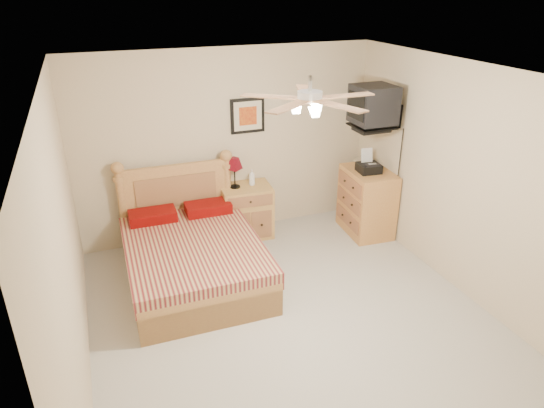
{
  "coord_description": "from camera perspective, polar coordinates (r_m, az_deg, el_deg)",
  "views": [
    {
      "loc": [
        -1.67,
        -3.7,
        3.21
      ],
      "look_at": [
        0.1,
        0.9,
        0.95
      ],
      "focal_mm": 32.0,
      "sensor_mm": 36.0,
      "label": 1
    }
  ],
  "objects": [
    {
      "name": "floor",
      "position": [
        5.18,
        2.62,
        -13.69
      ],
      "size": [
        4.5,
        4.5,
        0.0
      ],
      "primitive_type": "plane",
      "color": "#A7A297",
      "rests_on": "ground"
    },
    {
      "name": "ceiling",
      "position": [
        4.12,
        3.3,
        14.71
      ],
      "size": [
        4.0,
        4.5,
        0.04
      ],
      "primitive_type": "cube",
      "color": "white",
      "rests_on": "ground"
    },
    {
      "name": "wall_back",
      "position": [
        6.48,
        -5.17,
        6.97
      ],
      "size": [
        4.0,
        0.04,
        2.5
      ],
      "primitive_type": "cube",
      "color": "#C4B190",
      "rests_on": "ground"
    },
    {
      "name": "wall_front",
      "position": [
        2.96,
        21.83,
        -19.06
      ],
      "size": [
        4.0,
        0.04,
        2.5
      ],
      "primitive_type": "cube",
      "color": "#C4B190",
      "rests_on": "ground"
    },
    {
      "name": "wall_left",
      "position": [
        4.2,
        -23.04,
        -5.32
      ],
      "size": [
        0.04,
        4.5,
        2.5
      ],
      "primitive_type": "cube",
      "color": "#C4B190",
      "rests_on": "ground"
    },
    {
      "name": "wall_right",
      "position": [
        5.57,
        22.13,
        2.17
      ],
      "size": [
        0.04,
        4.5,
        2.5
      ],
      "primitive_type": "cube",
      "color": "#C4B190",
      "rests_on": "ground"
    },
    {
      "name": "bed",
      "position": [
        5.54,
        -9.41,
        -3.52
      ],
      "size": [
        1.5,
        1.95,
        1.25
      ],
      "primitive_type": null,
      "rotation": [
        0.0,
        0.0,
        -0.02
      ],
      "color": "#A86C44",
      "rests_on": "ground"
    },
    {
      "name": "nightstand",
      "position": [
        6.63,
        -3.04,
        -0.81
      ],
      "size": [
        0.7,
        0.55,
        0.72
      ],
      "primitive_type": "cube",
      "rotation": [
        0.0,
        0.0,
        -0.08
      ],
      "color": "tan",
      "rests_on": "ground"
    },
    {
      "name": "table_lamp",
      "position": [
        6.4,
        -4.42,
        3.7
      ],
      "size": [
        0.25,
        0.25,
        0.42
      ],
      "primitive_type": null,
      "rotation": [
        0.0,
        0.0,
        -0.13
      ],
      "color": "#5F0814",
      "rests_on": "nightstand"
    },
    {
      "name": "lotion_bottle",
      "position": [
        6.5,
        -2.39,
        3.16
      ],
      "size": [
        0.09,
        0.09,
        0.22
      ],
      "primitive_type": "imported",
      "rotation": [
        0.0,
        0.0,
        -0.13
      ],
      "color": "white",
      "rests_on": "nightstand"
    },
    {
      "name": "framed_picture",
      "position": [
        6.44,
        -2.9,
        10.34
      ],
      "size": [
        0.46,
        0.04,
        0.46
      ],
      "primitive_type": "cube",
      "color": "black",
      "rests_on": "wall_back"
    },
    {
      "name": "dresser",
      "position": [
        6.8,
        11.07,
        0.27
      ],
      "size": [
        0.59,
        0.81,
        0.91
      ],
      "primitive_type": "cube",
      "rotation": [
        0.0,
        0.0,
        -0.07
      ],
      "color": "#B16835",
      "rests_on": "ground"
    },
    {
      "name": "fax_machine",
      "position": [
        6.53,
        11.39,
        4.95
      ],
      "size": [
        0.31,
        0.33,
        0.3
      ],
      "primitive_type": null,
      "rotation": [
        0.0,
        0.0,
        -0.1
      ],
      "color": "black",
      "rests_on": "dresser"
    },
    {
      "name": "magazine_lower",
      "position": [
        6.83,
        10.18,
        4.73
      ],
      "size": [
        0.24,
        0.3,
        0.03
      ],
      "primitive_type": "imported",
      "rotation": [
        0.0,
        0.0,
        0.16
      ],
      "color": "beige",
      "rests_on": "dresser"
    },
    {
      "name": "magazine_upper",
      "position": [
        6.83,
        10.45,
        4.91
      ],
      "size": [
        0.3,
        0.33,
        0.02
      ],
      "primitive_type": "imported",
      "rotation": [
        0.0,
        0.0,
        0.43
      ],
      "color": "tan",
      "rests_on": "magazine_lower"
    },
    {
      "name": "wall_tv",
      "position": [
        6.25,
        13.01,
        11.11
      ],
      "size": [
        0.56,
        0.46,
        0.58
      ],
      "primitive_type": null,
      "color": "black",
      "rests_on": "wall_right"
    },
    {
      "name": "ceiling_fan",
      "position": [
        3.97,
        4.46,
        12.24
      ],
      "size": [
        1.14,
        1.14,
        0.28
      ],
      "primitive_type": null,
      "color": "silver",
      "rests_on": "ceiling"
    }
  ]
}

